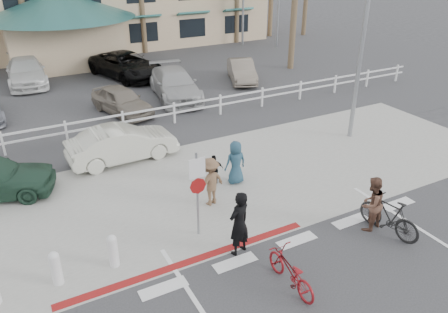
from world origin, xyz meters
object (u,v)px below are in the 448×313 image
car_white_sedan (122,144)px  sign_post (197,191)px  bike_red (290,271)px  bike_black (389,216)px

car_white_sedan → sign_post: bearing=-177.1°
bike_red → car_white_sedan: (-1.52, 8.68, 0.21)m
sign_post → bike_black: size_ratio=1.52×
bike_red → car_white_sedan: size_ratio=0.43×
bike_red → car_white_sedan: bearing=-80.4°
sign_post → bike_black: (4.81, -2.52, -0.88)m
sign_post → car_white_sedan: (-0.49, 5.70, -0.77)m
sign_post → bike_red: sign_post is taller
bike_red → car_white_sedan: 8.82m
sign_post → car_white_sedan: sign_post is taller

